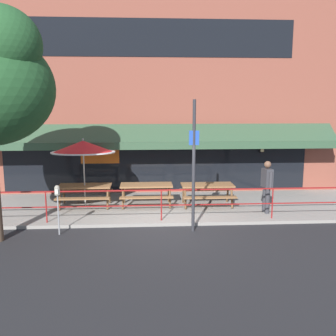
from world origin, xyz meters
TOP-DOWN VIEW (x-y plane):
  - ground_plane at (0.00, 0.00)m, footprint 120.00×120.00m
  - patio_deck at (0.00, 2.00)m, footprint 15.00×4.00m
  - restaurant_building at (0.00, 4.23)m, footprint 15.00×1.60m
  - patio_railing at (0.00, 0.30)m, footprint 13.84×0.04m
  - picnic_table_left at (-2.56, 1.98)m, footprint 1.80×1.42m
  - picnic_table_centre at (-0.45, 1.99)m, footprint 1.80×1.42m
  - picnic_table_right at (1.67, 1.87)m, footprint 1.80×1.42m
  - patio_umbrella_left at (-2.56, 1.98)m, footprint 2.14×2.14m
  - pedestrian_walking at (3.45, 0.92)m, footprint 0.30×0.61m
  - parking_meter_near at (-2.91, -0.52)m, footprint 0.15×0.16m
  - street_sign_pole at (0.88, -0.45)m, footprint 0.28×0.09m

SIDE VIEW (x-z plane):
  - ground_plane at x=0.00m, z-range 0.00..0.00m
  - patio_deck at x=0.00m, z-range 0.00..0.10m
  - picnic_table_left at x=-2.56m, z-range 0.33..1.08m
  - picnic_table_centre at x=-0.45m, z-range 0.33..1.08m
  - picnic_table_right at x=1.67m, z-range 0.33..1.08m
  - patio_railing at x=0.00m, z-range 0.32..1.28m
  - pedestrian_walking at x=3.45m, z-range 0.20..1.91m
  - parking_meter_near at x=-2.91m, z-range 0.44..1.86m
  - street_sign_pole at x=0.88m, z-range 0.06..3.80m
  - patio_umbrella_left at x=-2.56m, z-range 0.99..3.37m
  - restaurant_building at x=0.00m, z-range -0.04..8.60m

